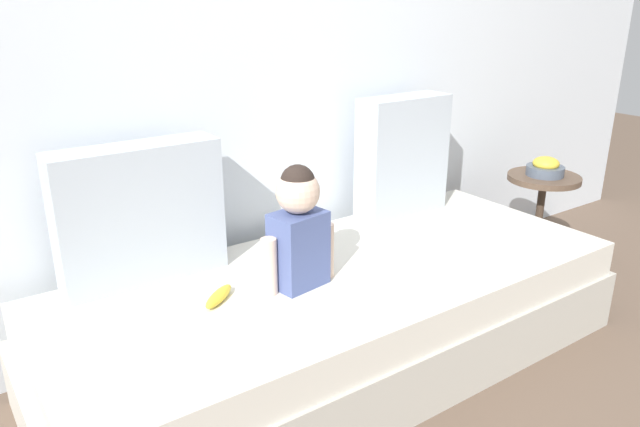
% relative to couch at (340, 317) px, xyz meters
% --- Properties ---
extents(ground_plane, '(12.00, 12.00, 0.00)m').
position_rel_couch_xyz_m(ground_plane, '(0.00, 0.00, -0.20)').
color(ground_plane, brown).
extents(back_wall, '(5.48, 0.10, 2.35)m').
position_rel_couch_xyz_m(back_wall, '(0.00, 0.59, 0.98)').
color(back_wall, silver).
rests_on(back_wall, ground).
extents(couch, '(2.28, 0.93, 0.40)m').
position_rel_couch_xyz_m(couch, '(0.00, 0.00, 0.00)').
color(couch, beige).
rests_on(couch, ground).
extents(throw_pillow_left, '(0.59, 0.16, 0.50)m').
position_rel_couch_xyz_m(throw_pillow_left, '(-0.63, 0.36, 0.45)').
color(throw_pillow_left, '#B2BCC6').
rests_on(throw_pillow_left, couch).
extents(throw_pillow_right, '(0.45, 0.16, 0.55)m').
position_rel_couch_xyz_m(throw_pillow_right, '(0.63, 0.36, 0.48)').
color(throw_pillow_right, '#B2BCC6').
rests_on(throw_pillow_right, couch).
extents(toddler, '(0.30, 0.16, 0.45)m').
position_rel_couch_xyz_m(toddler, '(-0.19, -0.01, 0.43)').
color(toddler, '#4C5B93').
rests_on(toddler, couch).
extents(banana, '(0.16, 0.14, 0.04)m').
position_rel_couch_xyz_m(banana, '(-0.49, 0.04, 0.22)').
color(banana, yellow).
rests_on(banana, couch).
extents(side_table, '(0.37, 0.37, 0.49)m').
position_rel_couch_xyz_m(side_table, '(1.45, 0.15, 0.18)').
color(side_table, brown).
rests_on(side_table, ground).
extents(fruit_bowl, '(0.19, 0.19, 0.10)m').
position_rel_couch_xyz_m(fruit_bowl, '(1.45, 0.15, 0.34)').
color(fruit_bowl, '#4C5666').
rests_on(fruit_bowl, side_table).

